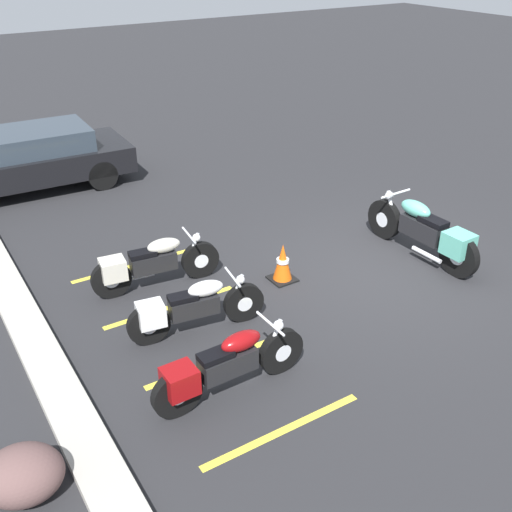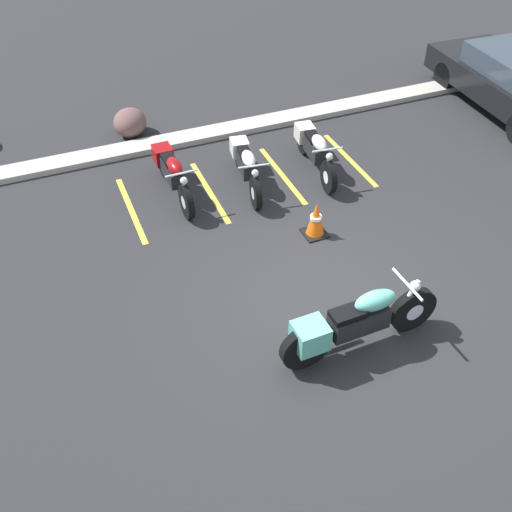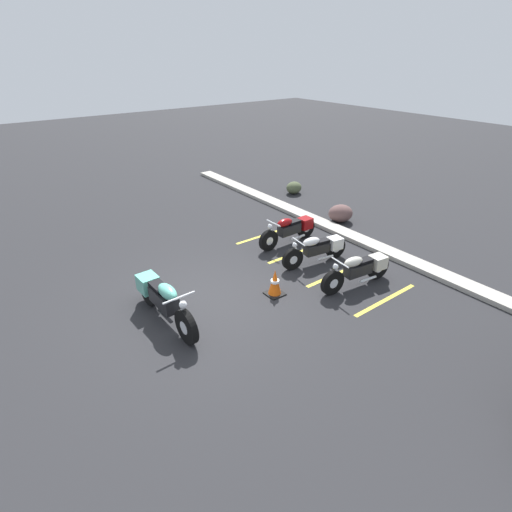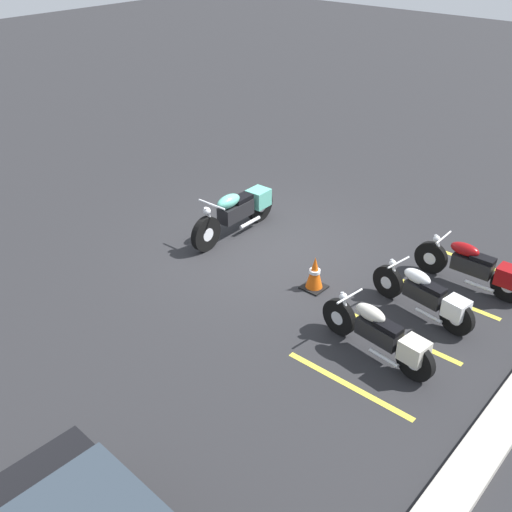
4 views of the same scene
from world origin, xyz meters
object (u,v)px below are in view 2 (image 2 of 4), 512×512
Objects in this scene: motorcycle_teal_featured at (354,323)px; traffic_cone at (316,220)px; parked_bike_2 at (314,149)px; parked_bike_1 at (246,164)px; landscape_rock_0 at (130,122)px; parked_bike_0 at (172,172)px.

traffic_cone is (0.68, 2.46, -0.20)m from motorcycle_teal_featured.
traffic_cone is (-0.90, -1.88, -0.13)m from parked_bike_2.
parked_bike_1 is 2.44× the size of landscape_rock_0.
motorcycle_teal_featured is at bearing 6.61° from parked_bike_1.
landscape_rock_0 is (-3.00, 2.65, -0.15)m from parked_bike_2.
parked_bike_2 is (2.77, -0.25, -0.00)m from parked_bike_0.
parked_bike_0 is 2.84m from traffic_cone.
parked_bike_2 reaches higher than landscape_rock_0.
parked_bike_1 is 3.08m from landscape_rock_0.
landscape_rock_0 is (-0.23, 2.39, -0.15)m from parked_bike_0.
parked_bike_2 is 2.55× the size of landscape_rock_0.
motorcycle_teal_featured is 2.56m from traffic_cone.
motorcycle_teal_featured is at bearing 13.82° from parked_bike_0.
landscape_rock_0 is at bearing -140.09° from parked_bike_1.
motorcycle_teal_featured is 3.78× the size of traffic_cone.
landscape_rock_0 is (-1.59, 2.63, -0.13)m from parked_bike_1.
parked_bike_0 is at bearing 131.20° from traffic_cone.
parked_bike_0 is 1.01× the size of parked_bike_2.
parked_bike_2 is at bearing 84.04° from parked_bike_0.
motorcycle_teal_featured is 1.17× the size of parked_bike_2.
traffic_cone is (0.51, -1.90, -0.11)m from parked_bike_1.
traffic_cone is at bearing -65.09° from landscape_rock_0.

